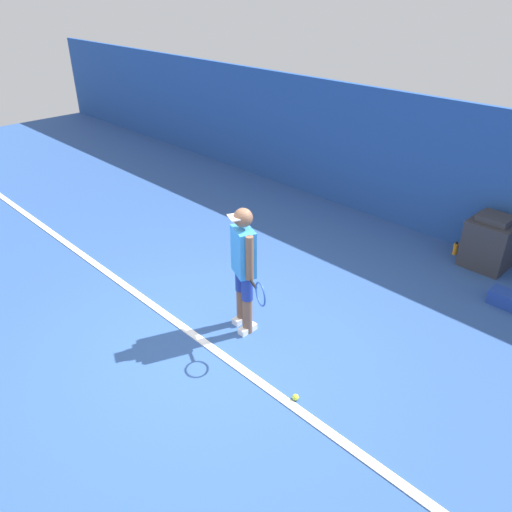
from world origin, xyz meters
The scene contains 7 objects.
ground_plane centered at (0.00, 0.00, 0.00)m, with size 24.00×24.00×0.00m, color #2D5193.
back_wall centered at (0.00, 4.65, 1.12)m, with size 24.00×0.10×2.23m.
court_baseline centered at (0.00, 0.08, 0.01)m, with size 21.60×0.10×0.01m.
tennis_player centered at (0.03, 0.64, 0.89)m, with size 0.85×0.44×1.60m.
tennis_ball centered at (1.29, 0.17, 0.03)m, with size 0.07×0.07×0.07m.
covered_chair centered at (1.45, 4.26, 0.39)m, with size 0.63×0.57×0.83m.
water_bottle centered at (0.97, 4.29, 0.10)m, with size 0.07×0.07×0.21m.
Camera 1 is at (3.70, -2.76, 3.81)m, focal length 35.00 mm.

